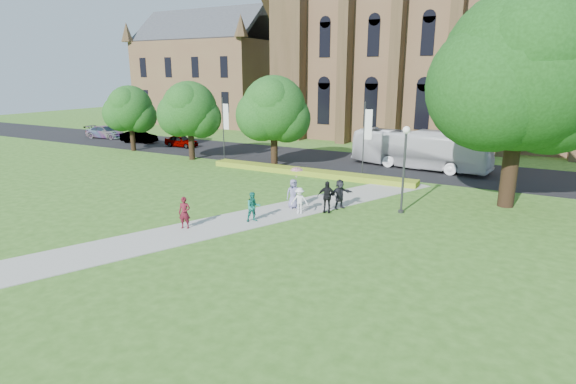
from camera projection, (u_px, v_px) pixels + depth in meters
The scene contains 24 objects.
ground at pixel (238, 224), 25.19m from camera, with size 160.00×160.00×0.00m, color #345F1C.
road at pixel (359, 163), 42.21m from camera, with size 160.00×10.00×0.02m, color black.
footpath at pixel (248, 219), 26.04m from camera, with size 3.20×30.00×0.04m, color #B2B2A8.
flower_hedge at pixel (308, 172), 37.28m from camera, with size 18.00×1.40×0.45m, color gold.
cathedral at pixel (506, 29), 51.08m from camera, with size 52.60×18.25×28.00m.
building_west at pixel (210, 66), 74.11m from camera, with size 22.00×14.00×18.30m.
streetlamp at pixel (404, 159), 26.44m from camera, with size 0.44×0.44×5.24m.
large_tree at pixel (523, 70), 26.45m from camera, with size 9.60×9.60×13.20m.
street_tree_0 at pixel (189, 109), 42.71m from camera, with size 5.20×5.20×7.50m.
street_tree_1 at pixel (274, 108), 38.93m from camera, with size 5.60×5.60×8.05m.
street_tree_2 at pixel (130, 109), 47.77m from camera, with size 4.80×4.80×6.95m.
banner_pole_0 at pixel (365, 134), 36.29m from camera, with size 0.70×0.10×6.00m.
banner_pole_1 at pixel (224, 125), 42.69m from camera, with size 0.70×0.10×6.00m.
tour_coach at pixel (419, 149), 39.45m from camera, with size 2.81×12.01×3.35m, color white.
car_0 at pixel (181, 141), 51.05m from camera, with size 1.61×3.99×1.36m, color gray.
car_1 at pixel (139, 137), 54.10m from camera, with size 1.54×4.41×1.45m, color gray.
car_2 at pixel (105, 132), 57.96m from camera, with size 2.15×5.29×1.53m, color gray.
pedestrian_0 at pixel (185, 213), 24.23m from camera, with size 0.64×0.42×1.75m, color #5A1420.
pedestrian_1 at pixel (253, 207), 25.35m from camera, with size 0.83×0.65×1.71m, color #187867.
pedestrian_2 at pixel (300, 201), 26.83m from camera, with size 1.02×0.59×1.58m, color silver.
pedestrian_3 at pixel (327, 197), 27.04m from camera, with size 1.13×0.47×1.93m, color black.
pedestrian_4 at pixel (293, 194), 27.88m from camera, with size 0.89×0.58×1.83m, color slate.
pedestrian_5 at pixel (340, 194), 27.79m from camera, with size 1.71×0.54×1.84m, color black.
parasol at pixel (297, 174), 27.56m from camera, with size 0.77×0.77×0.68m, color #CC90A0.
Camera 1 is at (13.77, -19.70, 8.25)m, focal length 28.00 mm.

